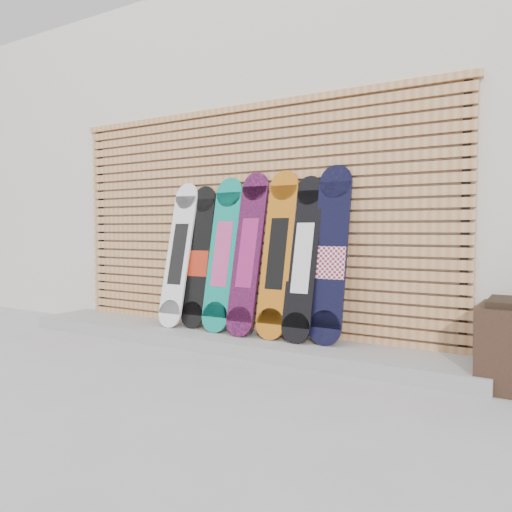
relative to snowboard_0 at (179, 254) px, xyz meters
The scene contains 11 objects.
ground 1.39m from the snowboard_0, 43.62° to the right, with size 80.00×80.00×0.00m, color #969699.
building 3.18m from the snowboard_0, 64.61° to the left, with size 12.00×5.00×3.60m, color beige.
concrete_step 1.02m from the snowboard_0, ahead, with size 4.60×0.70×0.12m, color gray.
slat_wall 0.77m from the snowboard_0, 17.83° to the left, with size 4.26×0.08×2.29m.
snowboard_0 is the anchor object (origin of this frame).
snowboard_1 0.23m from the snowboard_0, 10.02° to the left, with size 0.27×0.28×1.41m.
snowboard_2 0.53m from the snowboard_0, ahead, with size 0.30×0.34×1.48m.
snowboard_3 0.83m from the snowboard_0, ahead, with size 0.28×0.37×1.52m.
snowboard_4 1.13m from the snowboard_0, ahead, with size 0.28×0.34×1.52m.
snowboard_5 1.39m from the snowboard_0, ahead, with size 0.27×0.35×1.45m.
snowboard_6 1.63m from the snowboard_0, ahead, with size 0.30×0.29×1.54m.
Camera 1 is at (2.47, -3.16, 1.09)m, focal length 35.00 mm.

